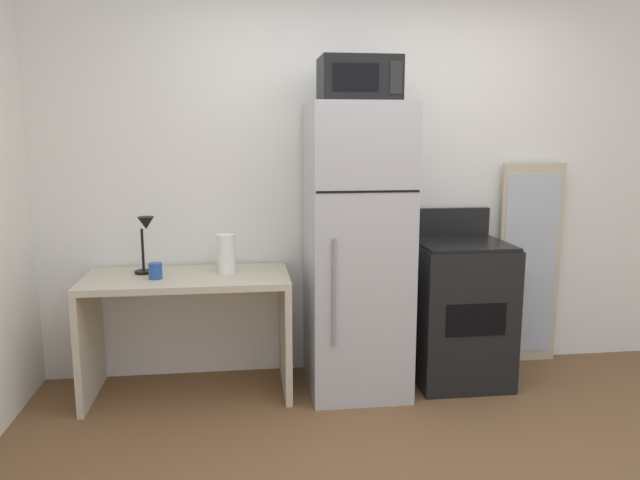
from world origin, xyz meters
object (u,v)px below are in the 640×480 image
paper_towel_roll (226,254)px  microwave (359,80)px  coffee_mug (155,271)px  refrigerator (356,250)px  oven_range (458,310)px  desk (188,311)px  desk_lamp (145,235)px  leaning_mirror (529,264)px

paper_towel_roll → microwave: (0.80, -0.09, 1.04)m
coffee_mug → paper_towel_roll: 0.43m
refrigerator → oven_range: refrigerator is taller
microwave → desk: bearing=177.0°
microwave → desk_lamp: bearing=174.2°
coffee_mug → refrigerator: (1.21, 0.03, 0.09)m
refrigerator → leaning_mirror: bearing=12.7°
desk → microwave: 1.73m
refrigerator → coffee_mug: bearing=-178.5°
desk → microwave: bearing=-3.0°
desk_lamp → oven_range: 2.03m
oven_range → leaning_mirror: leaning_mirror is taller
refrigerator → oven_range: bearing=2.8°
microwave → oven_range: bearing=4.5°
microwave → oven_range: size_ratio=0.42×
leaning_mirror → desk: bearing=-173.7°
desk_lamp → oven_range: desk_lamp is taller
coffee_mug → refrigerator: 1.22m
desk_lamp → microwave: microwave is taller
coffee_mug → paper_towel_roll: (0.41, 0.10, 0.07)m
refrigerator → microwave: bearing=-89.7°
leaning_mirror → coffee_mug: bearing=-172.7°
desk_lamp → leaning_mirror: bearing=4.0°
refrigerator → microwave: (0.00, -0.02, 1.02)m
coffee_mug → microwave: 1.64m
paper_towel_roll → leaning_mirror: (2.08, 0.22, -0.17)m
coffee_mug → paper_towel_roll: size_ratio=0.40×
coffee_mug → leaning_mirror: 2.51m
desk → coffee_mug: (-0.17, -0.06, 0.27)m
coffee_mug → refrigerator: refrigerator is taller
desk → paper_towel_roll: paper_towel_roll is taller
microwave → oven_range: (0.68, 0.05, -1.44)m
coffee_mug → paper_towel_roll: paper_towel_roll is taller
microwave → paper_towel_roll: bearing=173.4°
desk → leaning_mirror: size_ratio=0.88×
desk → coffee_mug: bearing=-159.9°
desk → leaning_mirror: bearing=6.3°
paper_towel_roll → oven_range: size_ratio=0.22×
coffee_mug → desk: bearing=20.1°
refrigerator → leaning_mirror: size_ratio=1.27×
desk_lamp → coffee_mug: 0.25m
microwave → leaning_mirror: microwave is taller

